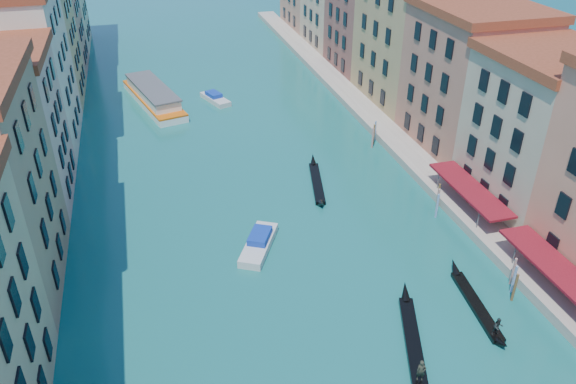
% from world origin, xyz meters
% --- Properties ---
extents(left_bank_palazzos, '(12.80, 128.40, 21.00)m').
position_xyz_m(left_bank_palazzos, '(-26.00, 64.68, 9.71)').
color(left_bank_palazzos, tan).
rests_on(left_bank_palazzos, ground).
extents(right_bank_palazzos, '(12.80, 128.40, 21.00)m').
position_xyz_m(right_bank_palazzos, '(30.00, 65.00, 9.75)').
color(right_bank_palazzos, '#AF4D35').
rests_on(right_bank_palazzos, ground).
extents(quay, '(4.00, 140.00, 1.00)m').
position_xyz_m(quay, '(22.00, 65.00, 0.50)').
color(quay, '#A79987').
rests_on(quay, ground).
extents(restaurant_awnings, '(3.20, 44.55, 3.12)m').
position_xyz_m(restaurant_awnings, '(22.19, 23.00, 2.99)').
color(restaurant_awnings, maroon).
rests_on(restaurant_awnings, ground).
extents(mooring_poles_right, '(1.44, 54.24, 3.20)m').
position_xyz_m(mooring_poles_right, '(19.10, 28.80, 1.30)').
color(mooring_poles_right, brown).
rests_on(mooring_poles_right, ground).
extents(vaporetto_far, '(9.17, 20.27, 2.94)m').
position_xyz_m(vaporetto_far, '(-9.10, 81.22, 1.32)').
color(vaporetto_far, white).
rests_on(vaporetto_far, ground).
extents(gondola_fore, '(5.14, 12.51, 2.58)m').
position_xyz_m(gondola_fore, '(7.69, 22.61, 0.43)').
color(gondola_fore, black).
rests_on(gondola_fore, ground).
extents(gondola_right, '(2.31, 11.58, 2.31)m').
position_xyz_m(gondola_right, '(14.92, 24.78, 0.44)').
color(gondola_right, black).
rests_on(gondola_right, ground).
extents(gondola_far, '(3.60, 12.34, 1.76)m').
position_xyz_m(gondola_far, '(8.19, 49.48, 0.36)').
color(gondola_far, black).
rests_on(gondola_far, ground).
extents(motorboat_mid, '(5.38, 7.46, 1.50)m').
position_xyz_m(motorboat_mid, '(-1.38, 38.61, 0.58)').
color(motorboat_mid, silver).
rests_on(motorboat_mid, ground).
extents(motorboat_far, '(4.30, 7.07, 1.40)m').
position_xyz_m(motorboat_far, '(0.56, 79.68, 0.54)').
color(motorboat_far, silver).
rests_on(motorboat_far, ground).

